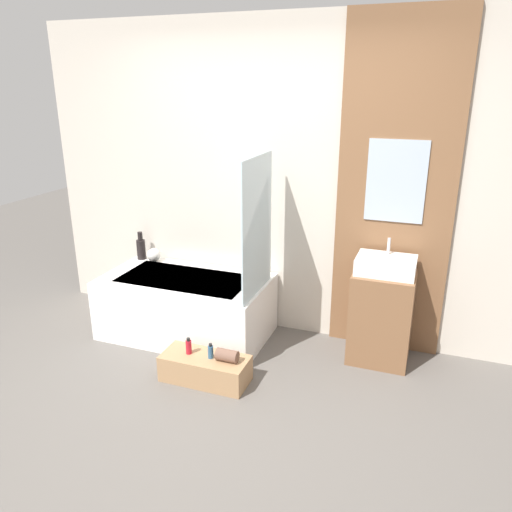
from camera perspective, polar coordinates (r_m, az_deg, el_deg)
ground_plane at (r=3.40m, az=-7.44°, el=-19.03°), size 12.00×12.00×0.00m
wall_tiled_back at (r=4.20m, az=1.84°, el=8.36°), size 4.20×0.06×2.60m
wall_wood_accent at (r=3.95m, az=15.62°, el=7.03°), size 0.88×0.04×2.60m
bathtub at (r=4.37m, az=-7.97°, el=-5.68°), size 1.41×0.78×0.52m
glass_shower_screen at (r=3.78m, az=0.13°, el=3.35°), size 0.01×0.63×1.07m
wooden_step_bench at (r=3.79m, az=-5.82°, el=-12.65°), size 0.65×0.28×0.20m
vanity_cabinet at (r=4.04m, az=14.12°, el=-6.72°), size 0.46×0.41×0.73m
sink at (r=3.87m, az=14.63°, el=-1.03°), size 0.44×0.32×0.25m
vase_tall_dark at (r=4.78m, az=-13.00°, el=0.90°), size 0.08×0.08×0.26m
vase_round_light at (r=4.69m, az=-11.59°, el=0.12°), size 0.13×0.13×0.13m
bottle_soap_primary at (r=3.76m, az=-7.70°, el=-10.22°), size 0.04×0.04×0.13m
bottle_soap_secondary at (r=3.69m, az=-5.21°, el=-10.82°), size 0.04×0.04×0.12m
towel_roll at (r=3.65m, az=-3.33°, el=-11.29°), size 0.16×0.09×0.09m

